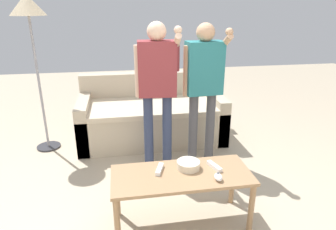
# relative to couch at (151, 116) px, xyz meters

# --- Properties ---
(ground_plane) EXTENTS (12.00, 12.00, 0.00)m
(ground_plane) POSITION_rel_couch_xyz_m (0.09, -1.61, -0.29)
(ground_plane) COLOR tan
(couch) EXTENTS (1.82, 0.95, 0.80)m
(couch) POSITION_rel_couch_xyz_m (0.00, 0.00, 0.00)
(couch) COLOR #B7A88E
(couch) RESTS_ON ground
(coffee_table) EXTENTS (1.06, 0.45, 0.46)m
(coffee_table) POSITION_rel_couch_xyz_m (0.04, -1.74, 0.11)
(coffee_table) COLOR #997551
(coffee_table) RESTS_ON ground
(snack_bowl) EXTENTS (0.18, 0.18, 0.06)m
(snack_bowl) POSITION_rel_couch_xyz_m (0.11, -1.66, 0.20)
(snack_bowl) COLOR beige
(snack_bowl) RESTS_ON coffee_table
(game_remote_nunchuk) EXTENTS (0.06, 0.09, 0.05)m
(game_remote_nunchuk) POSITION_rel_couch_xyz_m (0.28, -1.86, 0.19)
(game_remote_nunchuk) COLOR white
(game_remote_nunchuk) RESTS_ON coffee_table
(floor_lamp) EXTENTS (0.38, 0.38, 1.78)m
(floor_lamp) POSITION_rel_couch_xyz_m (-1.30, -0.12, 1.27)
(floor_lamp) COLOR #2D2D33
(floor_lamp) RESTS_ON ground
(player_center) EXTENTS (0.45, 0.32, 1.52)m
(player_center) POSITION_rel_couch_xyz_m (-0.01, -0.75, 0.67)
(player_center) COLOR #2D3856
(player_center) RESTS_ON ground
(player_right) EXTENTS (0.45, 0.29, 1.51)m
(player_right) POSITION_rel_couch_xyz_m (0.48, -0.74, 0.66)
(player_right) COLOR #47474C
(player_right) RESTS_ON ground
(game_remote_wand_near) EXTENTS (0.09, 0.16, 0.03)m
(game_remote_wand_near) POSITION_rel_couch_xyz_m (0.31, -1.69, 0.19)
(game_remote_wand_near) COLOR white
(game_remote_wand_near) RESTS_ON coffee_table
(game_remote_wand_far) EXTENTS (0.08, 0.16, 0.03)m
(game_remote_wand_far) POSITION_rel_couch_xyz_m (-0.12, -1.67, 0.19)
(game_remote_wand_far) COLOR white
(game_remote_wand_far) RESTS_ON coffee_table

